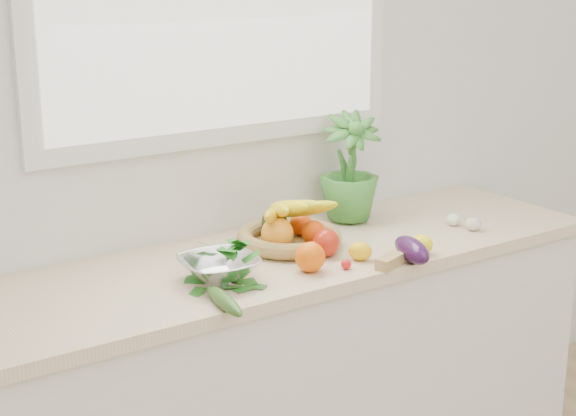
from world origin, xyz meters
TOP-DOWN VIEW (x-y plane):
  - back_wall at (0.00, 2.25)m, footprint 4.50×0.02m
  - counter_cabinet at (0.00, 1.95)m, footprint 2.20×0.58m
  - countertop at (0.00, 1.95)m, footprint 2.24×0.62m
  - orange_loose at (0.02, 1.77)m, footprint 0.12×0.12m
  - lemon_a at (0.39, 1.71)m, footprint 0.08×0.09m
  - lemon_b at (0.33, 1.67)m, footprint 0.08×0.09m
  - lemon_c at (0.20, 1.77)m, footprint 0.09×0.09m
  - apple at (0.14, 1.85)m, footprint 0.10×0.10m
  - ginger at (0.24, 1.67)m, footprint 0.12×0.08m
  - garlic_a at (0.69, 1.87)m, footprint 0.06×0.06m
  - garlic_b at (0.24, 1.98)m, footprint 0.07×0.07m
  - garlic_c at (0.70, 1.79)m, footprint 0.06×0.06m
  - eggplant at (0.32, 1.67)m, footprint 0.11×0.20m
  - cucumber at (-0.33, 1.67)m, footprint 0.07×0.22m
  - radish at (0.12, 1.73)m, footprint 0.04×0.04m
  - potted_herb at (0.43, 2.11)m, footprint 0.26×0.26m
  - fruit_basket at (0.10, 2.00)m, footprint 0.34×0.34m
  - colander_with_spinach at (-0.24, 1.85)m, footprint 0.23×0.23m

SIDE VIEW (x-z plane):
  - counter_cabinet at x=0.00m, z-range 0.00..0.86m
  - countertop at x=0.00m, z-range 0.86..0.90m
  - radish at x=0.12m, z-range 0.90..0.93m
  - ginger at x=0.24m, z-range 0.90..0.93m
  - cucumber at x=-0.33m, z-range 0.90..0.94m
  - garlic_a at x=0.69m, z-range 0.90..0.94m
  - garlic_b at x=0.24m, z-range 0.90..0.94m
  - garlic_c at x=0.70m, z-range 0.90..0.95m
  - lemon_b at x=0.33m, z-range 0.90..0.96m
  - lemon_c at x=0.20m, z-range 0.90..0.96m
  - lemon_a at x=0.39m, z-range 0.90..0.96m
  - eggplant at x=0.32m, z-range 0.90..0.97m
  - apple at x=0.14m, z-range 0.90..0.99m
  - orange_loose at x=0.02m, z-range 0.90..0.99m
  - fruit_basket at x=0.10m, z-range 0.86..1.04m
  - colander_with_spinach at x=-0.24m, z-range 0.90..1.02m
  - potted_herb at x=0.43m, z-range 0.91..1.28m
  - back_wall at x=0.00m, z-range 0.00..2.70m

